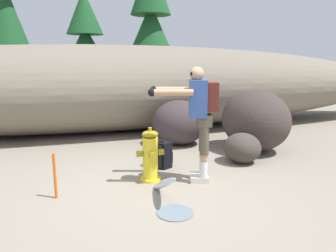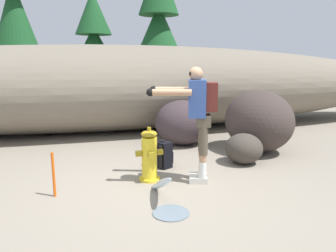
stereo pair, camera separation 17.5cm
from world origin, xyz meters
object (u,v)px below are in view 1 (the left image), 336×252
at_px(boulder_mid, 179,122).
at_px(boulder_small, 242,148).
at_px(fire_hydrant, 150,156).
at_px(boulder_large, 255,120).
at_px(spare_backpack, 162,155).
at_px(utility_worker, 199,110).
at_px(survey_stake, 55,176).

xyz_separation_m(boulder_mid, boulder_small, (0.62, -1.55, -0.21)).
height_order(fire_hydrant, boulder_mid, boulder_mid).
height_order(boulder_large, boulder_mid, boulder_large).
height_order(spare_backpack, boulder_mid, boulder_mid).
xyz_separation_m(fire_hydrant, boulder_small, (1.77, 0.38, -0.11)).
relative_size(fire_hydrant, boulder_small, 1.20).
height_order(fire_hydrant, utility_worker, utility_worker).
bearing_deg(boulder_small, spare_backpack, 173.16).
bearing_deg(survey_stake, fire_hydrant, 10.39).
height_order(spare_backpack, boulder_large, boulder_large).
relative_size(boulder_large, survey_stake, 2.59).
bearing_deg(boulder_mid, boulder_large, -34.42).
bearing_deg(utility_worker, spare_backpack, -48.58).
bearing_deg(boulder_large, utility_worker, -144.38).
height_order(utility_worker, survey_stake, utility_worker).
distance_m(boulder_mid, boulder_small, 1.69).
bearing_deg(boulder_small, fire_hydrant, -167.99).
xyz_separation_m(spare_backpack, boulder_large, (2.09, 0.50, 0.39)).
distance_m(fire_hydrant, survey_stake, 1.36).
distance_m(spare_backpack, boulder_large, 2.19).
height_order(spare_backpack, survey_stake, survey_stake).
bearing_deg(spare_backpack, boulder_mid, 31.52).
relative_size(boulder_small, survey_stake, 1.12).
relative_size(fire_hydrant, boulder_mid, 0.69).
bearing_deg(boulder_large, spare_backpack, -166.53).
distance_m(utility_worker, boulder_mid, 2.29).
relative_size(spare_backpack, boulder_large, 0.30).
distance_m(spare_backpack, boulder_small, 1.43).
xyz_separation_m(boulder_small, survey_stake, (-3.10, -0.62, 0.04)).
bearing_deg(boulder_small, boulder_mid, 111.67).
relative_size(fire_hydrant, utility_worker, 0.48).
xyz_separation_m(fire_hydrant, boulder_large, (2.44, 1.05, 0.23)).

